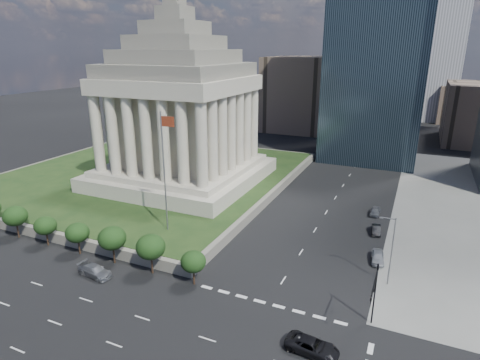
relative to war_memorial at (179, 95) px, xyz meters
The scene contains 16 objects.
ground 65.71m from the war_memorial, 56.82° to the left, with size 500.00×500.00×0.00m, color black.
plaza_terrace 23.35m from the war_memorial, 169.70° to the left, with size 66.00×70.00×1.80m, color slate.
plaza_lawn 22.52m from the war_memorial, 169.70° to the left, with size 64.00×68.00×0.10m, color #1A3214.
war_memorial is the anchor object (origin of this frame).
flagpole 28.16m from the war_memorial, 63.11° to the right, with size 2.52×0.24×20.00m.
tree_row 38.69m from the war_memorial, 92.53° to the right, with size 53.00×4.00×6.00m, color black, non-canonical shape.
midrise_glass 59.82m from the war_memorial, 52.55° to the left, with size 26.00×26.00×60.00m, color black.
building_filler_ne 105.88m from the war_memorial, 51.17° to the left, with size 20.00×30.00×20.00m, color brown.
building_filler_nw 82.43m from the war_memorial, 87.21° to the left, with size 24.00×30.00×28.00m, color brown.
traffic_signal_ne 60.00m from the war_memorial, 36.42° to the right, with size 0.30×5.74×8.00m.
street_lamp_north 54.92m from the war_memorial, 25.92° to the right, with size 2.13×0.22×10.00m.
pickup_truck 61.21m from the war_memorial, 44.24° to the right, with size 5.83×2.69×1.62m, color black.
suv_grey 44.13m from the war_memorial, 76.77° to the right, with size 5.56×2.26×1.61m, color #57595E.
parked_sedan_near 52.78m from the war_memorial, 20.53° to the right, with size 4.60×1.85×1.57m, color #989CA1.
parked_sedan_mid 49.25m from the war_memorial, ahead, with size 4.17×1.45×1.37m, color black.
parked_sedan_far 47.74m from the war_memorial, ahead, with size 1.72×4.29×1.46m, color #56585D.
Camera 1 is at (14.69, -27.41, 31.22)m, focal length 30.00 mm.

